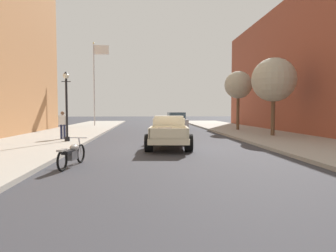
{
  "coord_description": "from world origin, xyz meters",
  "views": [
    {
      "loc": [
        -1.23,
        -14.31,
        1.88
      ],
      "look_at": [
        -0.02,
        1.42,
        1.0
      ],
      "focal_mm": 30.84,
      "sensor_mm": 36.0,
      "label": 1
    }
  ],
  "objects_px": {
    "flagpole": "(96,75)",
    "street_lamp_near": "(67,101)",
    "motorcycle_parked": "(72,154)",
    "car_background_silver": "(176,122)",
    "street_tree_nearest": "(274,80)",
    "hotrod_truck_cream": "(169,132)",
    "street_tree_second": "(238,85)",
    "pedestrian_sidewalk_left": "(63,123)"
  },
  "relations": [
    {
      "from": "hotrod_truck_cream",
      "to": "car_background_silver",
      "type": "xyz_separation_m",
      "value": [
        1.73,
        13.08,
        0.01
      ]
    },
    {
      "from": "car_background_silver",
      "to": "street_lamp_near",
      "type": "xyz_separation_m",
      "value": [
        -7.25,
        -11.22,
        1.62
      ]
    },
    {
      "from": "car_background_silver",
      "to": "flagpole",
      "type": "xyz_separation_m",
      "value": [
        -8.36,
        5.08,
        5.0
      ]
    },
    {
      "from": "flagpole",
      "to": "street_tree_nearest",
      "type": "bearing_deg",
      "value": -44.11
    },
    {
      "from": "hotrod_truck_cream",
      "to": "street_tree_nearest",
      "type": "xyz_separation_m",
      "value": [
        7.46,
        4.5,
        3.15
      ]
    },
    {
      "from": "motorcycle_parked",
      "to": "street_tree_second",
      "type": "bearing_deg",
      "value": 55.34
    },
    {
      "from": "street_lamp_near",
      "to": "flagpole",
      "type": "bearing_deg",
      "value": 93.9
    },
    {
      "from": "pedestrian_sidewalk_left",
      "to": "flagpole",
      "type": "relative_size",
      "value": 0.18
    },
    {
      "from": "flagpole",
      "to": "street_tree_second",
      "type": "xyz_separation_m",
      "value": [
        13.56,
        -7.77,
        -1.73
      ]
    },
    {
      "from": "motorcycle_parked",
      "to": "pedestrian_sidewalk_left",
      "type": "xyz_separation_m",
      "value": [
        -2.52,
        7.97,
        0.64
      ]
    },
    {
      "from": "street_tree_second",
      "to": "motorcycle_parked",
      "type": "bearing_deg",
      "value": -124.66
    },
    {
      "from": "car_background_silver",
      "to": "street_tree_nearest",
      "type": "height_order",
      "value": "street_tree_nearest"
    },
    {
      "from": "flagpole",
      "to": "street_tree_nearest",
      "type": "relative_size",
      "value": 1.75
    },
    {
      "from": "motorcycle_parked",
      "to": "street_lamp_near",
      "type": "xyz_separation_m",
      "value": [
        -1.93,
        6.68,
        1.94
      ]
    },
    {
      "from": "car_background_silver",
      "to": "street_lamp_near",
      "type": "distance_m",
      "value": 13.46
    },
    {
      "from": "pedestrian_sidewalk_left",
      "to": "street_tree_nearest",
      "type": "xyz_separation_m",
      "value": [
        13.56,
        1.37,
        2.81
      ]
    },
    {
      "from": "street_lamp_near",
      "to": "street_tree_second",
      "type": "xyz_separation_m",
      "value": [
        12.45,
        8.53,
        1.66
      ]
    },
    {
      "from": "hotrod_truck_cream",
      "to": "flagpole",
      "type": "distance_m",
      "value": 19.97
    },
    {
      "from": "motorcycle_parked",
      "to": "car_background_silver",
      "type": "bearing_deg",
      "value": 73.47
    },
    {
      "from": "street_lamp_near",
      "to": "street_tree_nearest",
      "type": "bearing_deg",
      "value": 11.53
    },
    {
      "from": "car_background_silver",
      "to": "flagpole",
      "type": "height_order",
      "value": "flagpole"
    },
    {
      "from": "car_background_silver",
      "to": "flagpole",
      "type": "bearing_deg",
      "value": 148.72
    },
    {
      "from": "car_background_silver",
      "to": "street_tree_nearest",
      "type": "relative_size",
      "value": 0.83
    },
    {
      "from": "street_tree_nearest",
      "to": "hotrod_truck_cream",
      "type": "bearing_deg",
      "value": -148.87
    },
    {
      "from": "motorcycle_parked",
      "to": "street_lamp_near",
      "type": "bearing_deg",
      "value": 106.14
    },
    {
      "from": "car_background_silver",
      "to": "flagpole",
      "type": "distance_m",
      "value": 10.99
    },
    {
      "from": "hotrod_truck_cream",
      "to": "motorcycle_parked",
      "type": "relative_size",
      "value": 2.39
    },
    {
      "from": "car_background_silver",
      "to": "street_tree_second",
      "type": "bearing_deg",
      "value": -27.37
    },
    {
      "from": "street_lamp_near",
      "to": "street_tree_nearest",
      "type": "relative_size",
      "value": 0.73
    },
    {
      "from": "street_tree_second",
      "to": "pedestrian_sidewalk_left",
      "type": "bearing_deg",
      "value": -150.94
    },
    {
      "from": "pedestrian_sidewalk_left",
      "to": "street_tree_second",
      "type": "height_order",
      "value": "street_tree_second"
    },
    {
      "from": "pedestrian_sidewalk_left",
      "to": "street_lamp_near",
      "type": "distance_m",
      "value": 1.92
    },
    {
      "from": "motorcycle_parked",
      "to": "hotrod_truck_cream",
      "type": "bearing_deg",
      "value": 53.4
    },
    {
      "from": "hotrod_truck_cream",
      "to": "flagpole",
      "type": "xyz_separation_m",
      "value": [
        -6.63,
        18.16,
        5.02
      ]
    },
    {
      "from": "motorcycle_parked",
      "to": "car_background_silver",
      "type": "height_order",
      "value": "car_background_silver"
    },
    {
      "from": "street_tree_nearest",
      "to": "motorcycle_parked",
      "type": "bearing_deg",
      "value": -139.8
    },
    {
      "from": "flagpole",
      "to": "street_tree_nearest",
      "type": "height_order",
      "value": "flagpole"
    },
    {
      "from": "flagpole",
      "to": "street_tree_second",
      "type": "distance_m",
      "value": 15.73
    },
    {
      "from": "pedestrian_sidewalk_left",
      "to": "flagpole",
      "type": "height_order",
      "value": "flagpole"
    },
    {
      "from": "flagpole",
      "to": "street_tree_second",
      "type": "relative_size",
      "value": 1.79
    },
    {
      "from": "flagpole",
      "to": "street_lamp_near",
      "type": "bearing_deg",
      "value": -86.1
    },
    {
      "from": "street_lamp_near",
      "to": "street_tree_second",
      "type": "distance_m",
      "value": 15.18
    }
  ]
}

